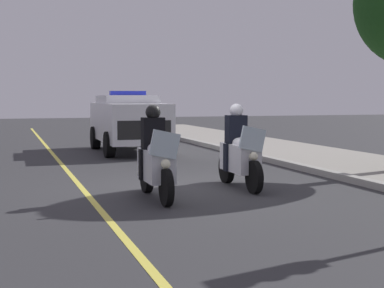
{
  "coord_description": "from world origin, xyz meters",
  "views": [
    {
      "loc": [
        11.19,
        -3.62,
        1.86
      ],
      "look_at": [
        -0.01,
        0.0,
        0.9
      ],
      "focal_mm": 54.28,
      "sensor_mm": 36.0,
      "label": 1
    }
  ],
  "objects": [
    {
      "name": "curb_strip",
      "position": [
        0.0,
        3.53,
        0.07
      ],
      "size": [
        48.0,
        0.24,
        0.15
      ],
      "primitive_type": "cube",
      "color": "#9E9B93",
      "rests_on": "ground"
    },
    {
      "name": "police_motorcycle_lead_right",
      "position": [
        0.3,
        0.92,
        0.7
      ],
      "size": [
        2.14,
        0.56,
        1.72
      ],
      "color": "black",
      "rests_on": "ground"
    },
    {
      "name": "ground_plane",
      "position": [
        0.0,
        0.0,
        0.0
      ],
      "size": [
        80.0,
        80.0,
        0.0
      ],
      "primitive_type": "plane",
      "color": "#333335"
    },
    {
      "name": "cyclist_background",
      "position": [
        -13.59,
        2.38,
        0.84
      ],
      "size": [
        1.76,
        0.32,
        1.69
      ],
      "color": "black",
      "rests_on": "ground"
    },
    {
      "name": "police_suv",
      "position": [
        -7.94,
        0.32,
        1.07
      ],
      "size": [
        4.93,
        2.12,
        2.05
      ],
      "color": "silver",
      "rests_on": "ground"
    },
    {
      "name": "lane_stripe_center",
      "position": [
        0.0,
        -2.16,
        0.0
      ],
      "size": [
        48.0,
        0.12,
        0.01
      ],
      "primitive_type": "cube",
      "color": "#E0D14C",
      "rests_on": "ground"
    },
    {
      "name": "police_motorcycle_lead_left",
      "position": [
        1.01,
        -1.03,
        0.7
      ],
      "size": [
        2.14,
        0.56,
        1.72
      ],
      "color": "black",
      "rests_on": "ground"
    }
  ]
}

